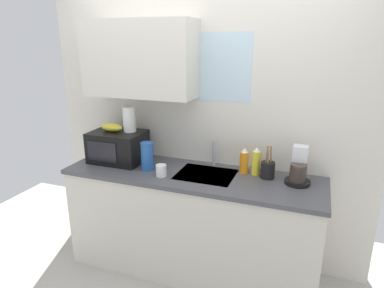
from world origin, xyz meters
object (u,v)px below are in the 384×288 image
microwave (118,146)px  utensil_crock (268,170)px  dish_soap_bottle_yellow (256,162)px  cereal_canister (147,156)px  dish_soap_bottle_orange (244,161)px  paper_towel_roll (129,119)px  banana_bunch (112,127)px  coffee_maker (299,170)px  mug_white (161,171)px

microwave → utensil_crock: 1.31m
dish_soap_bottle_yellow → cereal_canister: cereal_canister is taller
dish_soap_bottle_orange → cereal_canister: 0.80m
microwave → paper_towel_roll: bearing=27.2°
banana_bunch → dish_soap_bottle_orange: bearing=5.3°
paper_towel_roll → cereal_canister: size_ratio=0.93×
cereal_canister → banana_bunch: bearing=165.6°
dish_soap_bottle_orange → coffee_maker: bearing=-6.5°
dish_soap_bottle_orange → dish_soap_bottle_yellow: dish_soap_bottle_yellow is taller
coffee_maker → utensil_crock: (-0.23, 0.01, -0.04)m
dish_soap_bottle_yellow → cereal_canister: (-0.86, -0.21, 0.01)m
coffee_maker → mug_white: size_ratio=2.95×
cereal_canister → mug_white: (0.17, -0.09, -0.07)m
banana_bunch → mug_white: bearing=-18.8°
paper_towel_roll → mug_white: 0.58m
dish_soap_bottle_orange → mug_white: bearing=-153.7°
coffee_maker → dish_soap_bottle_yellow: size_ratio=1.21×
coffee_maker → paper_towel_roll: bearing=-179.7°
paper_towel_roll → banana_bunch: bearing=-161.6°
paper_towel_roll → mug_white: size_ratio=2.32×
paper_towel_roll → coffee_maker: bearing=0.3°
banana_bunch → dish_soap_bottle_yellow: (1.25, 0.11, -0.20)m
banana_bunch → dish_soap_bottle_yellow: 1.27m
microwave → banana_bunch: bearing=178.2°
microwave → mug_white: bearing=-20.3°
cereal_canister → mug_white: bearing=-28.1°
banana_bunch → utensil_crock: size_ratio=0.76×
coffee_maker → mug_white: (-1.03, -0.25, -0.06)m
microwave → dish_soap_bottle_yellow: bearing=5.1°
coffee_maker → cereal_canister: bearing=-172.4°
microwave → cereal_canister: microwave is taller
microwave → dish_soap_bottle_yellow: microwave is taller
mug_white → dish_soap_bottle_orange: bearing=26.3°
microwave → dish_soap_bottle_yellow: (1.20, 0.11, -0.03)m
mug_white → utensil_crock: (0.80, 0.26, 0.02)m
mug_white → microwave: bearing=159.7°
paper_towel_roll → utensil_crock: size_ratio=0.83×
dish_soap_bottle_orange → banana_bunch: bearing=-174.7°
paper_towel_roll → dish_soap_bottle_orange: bearing=3.2°
dish_soap_bottle_yellow → paper_towel_roll: bearing=-177.1°
microwave → banana_bunch: 0.18m
banana_bunch → coffee_maker: bearing=2.1°
paper_towel_roll → coffee_maker: 1.46m
coffee_maker → cereal_canister: 1.20m
banana_bunch → utensil_crock: 1.38m
banana_bunch → mug_white: banana_bunch is taller
dish_soap_bottle_yellow → mug_white: size_ratio=2.43×
microwave → paper_towel_roll: 0.27m
banana_bunch → utensil_crock: (1.35, 0.07, -0.24)m
dish_soap_bottle_orange → mug_white: (-0.60, -0.30, -0.05)m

